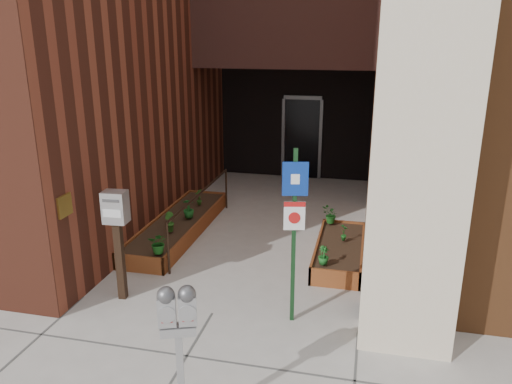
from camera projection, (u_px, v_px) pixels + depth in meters
The scene contains 14 objects.
ground at pixel (212, 313), 6.95m from camera, with size 80.00×80.00×0.00m, color #9E9991.
planter_left at pixel (179, 226), 9.76m from camera, with size 0.90×3.60×0.30m.
planter_right at pixel (340, 252), 8.61m from camera, with size 0.80×2.20×0.30m.
handrail at pixel (201, 199), 9.42m from camera, with size 0.04×3.34×0.90m.
parking_meter at pixel (178, 322), 4.53m from camera, with size 0.37×0.24×1.58m.
sign_post at pixel (294, 219), 6.35m from camera, with size 0.32×0.11×2.38m.
payment_dropbox at pixel (117, 222), 7.01m from camera, with size 0.34×0.27×1.65m.
shrub_left_a at pixel (159, 243), 8.10m from camera, with size 0.32×0.32×0.36m, color #195719.
shrub_left_b at pixel (169, 222), 9.02m from camera, with size 0.19×0.19×0.35m, color #255718.
shrub_left_c at pixel (189, 208), 9.69m from camera, with size 0.21×0.21×0.38m, color #18551D.
shrub_left_d at pixel (199, 197), 10.42m from camera, with size 0.18×0.18×0.34m, color #235317.
shrub_right_a at pixel (324, 255), 7.72m from camera, with size 0.17×0.17×0.30m, color #1B6020.
shrub_right_b at pixel (344, 232), 8.61m from camera, with size 0.16×0.16×0.30m, color #1C631E.
shrub_right_c at pixel (330, 215), 9.40m from camera, with size 0.29×0.29×0.33m, color #185217.
Camera 1 is at (1.99, -5.82, 3.71)m, focal length 35.00 mm.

